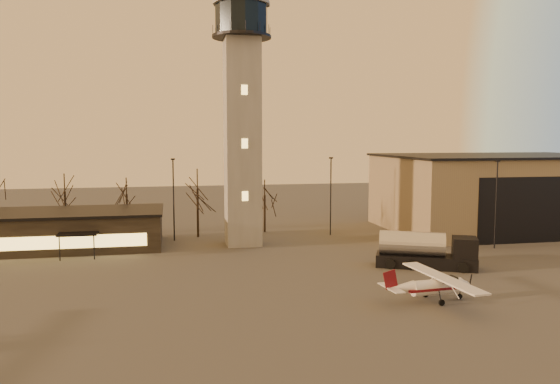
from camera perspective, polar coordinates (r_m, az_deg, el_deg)
name	(u,v)px	position (r m, az deg, el deg)	size (l,w,h in m)	color
ground	(304,333)	(36.83, 2.53, -14.47)	(220.00, 220.00, 0.00)	#484542
control_tower	(242,106)	(64.16, -3.97, 8.97)	(6.80, 6.80, 32.60)	gray
hangar	(497,192)	(81.15, 21.77, 0.00)	(30.60, 20.60, 10.30)	#837455
terminal	(50,230)	(67.72, -22.94, -3.67)	(25.40, 12.20, 4.30)	black
light_poles	(246,198)	(65.54, -3.59, -0.66)	(58.50, 12.25, 10.14)	black
tree_row	(128,190)	(73.18, -15.57, 0.23)	(37.20, 9.20, 8.80)	black
cessna_front	(438,289)	(44.81, 16.19, -9.71)	(8.01, 10.11, 2.78)	silver
fuel_truck	(425,253)	(55.47, 14.96, -6.23)	(9.77, 6.40, 3.53)	black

